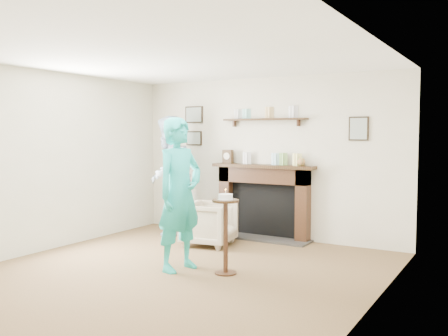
{
  "coord_description": "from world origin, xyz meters",
  "views": [
    {
      "loc": [
        3.38,
        -4.58,
        1.64
      ],
      "look_at": [
        0.17,
        0.9,
        1.19
      ],
      "focal_mm": 40.0,
      "sensor_mm": 36.0,
      "label": 1
    }
  ],
  "objects": [
    {
      "name": "pedestal_table",
      "position": [
        0.51,
        0.36,
        0.61
      ],
      "size": [
        0.31,
        0.31,
        1.0
      ],
      "color": "black",
      "rests_on": "ground"
    },
    {
      "name": "man",
      "position": [
        -1.44,
        1.9,
        0.0
      ],
      "size": [
        0.97,
        1.11,
        1.91
      ],
      "primitive_type": "imported",
      "rotation": [
        0.0,
        0.0,
        -1.26
      ],
      "color": "#ABB6D6",
      "rests_on": "ground"
    },
    {
      "name": "room_shell",
      "position": [
        -0.0,
        0.69,
        1.62
      ],
      "size": [
        4.54,
        5.02,
        2.52
      ],
      "color": "beige",
      "rests_on": "ground"
    },
    {
      "name": "armchair",
      "position": [
        -0.45,
        1.53,
        0.0
      ],
      "size": [
        0.8,
        0.78,
        0.63
      ],
      "primitive_type": "imported",
      "rotation": [
        0.0,
        0.0,
        1.73
      ],
      "color": "tan",
      "rests_on": "ground"
    },
    {
      "name": "ground",
      "position": [
        0.0,
        0.0,
        0.0
      ],
      "size": [
        5.0,
        5.0,
        0.0
      ],
      "primitive_type": "plane",
      "color": "brown",
      "rests_on": "ground"
    },
    {
      "name": "woman",
      "position": [
        -0.06,
        0.24,
        0.0
      ],
      "size": [
        0.55,
        0.73,
        1.82
      ],
      "primitive_type": "imported",
      "rotation": [
        0.0,
        0.0,
        1.39
      ],
      "color": "teal",
      "rests_on": "ground"
    }
  ]
}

